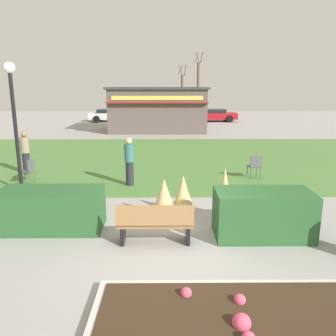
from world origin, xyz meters
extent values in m
plane|color=#999691|center=(0.00, 0.00, 0.00)|extent=(80.00, 80.00, 0.00)
cube|color=#4C7A38|center=(0.00, 9.33, 0.00)|extent=(36.00, 12.00, 0.01)
cube|color=beige|center=(0.76, -2.65, 0.07)|extent=(4.35, 2.03, 0.14)
cube|color=#382819|center=(0.76, -2.65, 0.14)|extent=(4.11, 1.79, 0.04)
sphere|color=#E54C6B|center=(0.80, -2.81, 0.19)|extent=(0.27, 0.27, 0.27)
sphere|color=#E54C6B|center=(0.05, -2.09, 0.19)|extent=(0.19, 0.19, 0.19)
sphere|color=#E54C6B|center=(0.88, -2.28, 0.19)|extent=(0.19, 0.19, 0.19)
cube|color=olive|center=(-0.51, 0.16, 0.45)|extent=(1.70, 0.49, 0.06)
cube|color=olive|center=(-0.51, -0.06, 0.73)|extent=(1.70, 0.14, 0.44)
cube|color=black|center=(-1.24, 0.16, 0.23)|extent=(0.08, 0.44, 0.45)
cube|color=black|center=(0.22, 0.17, 0.23)|extent=(0.08, 0.44, 0.45)
cube|color=olive|center=(-1.32, 0.16, 0.57)|extent=(0.06, 0.44, 0.06)
cube|color=olive|center=(0.30, 0.17, 0.57)|extent=(0.06, 0.44, 0.06)
cube|color=#28562B|center=(-3.08, 0.93, 0.50)|extent=(2.49, 1.10, 1.01)
cube|color=#28562B|center=(1.99, 0.48, 0.55)|extent=(2.22, 1.10, 1.10)
cone|color=tan|center=(-0.32, 1.64, 0.55)|extent=(0.74, 0.74, 1.09)
cone|color=tan|center=(1.27, 1.61, 0.70)|extent=(0.54, 0.54, 1.40)
cone|color=tan|center=(0.20, 1.91, 0.55)|extent=(0.69, 0.69, 1.10)
cone|color=tan|center=(-2.37, 1.73, 0.48)|extent=(0.79, 0.79, 0.95)
cylinder|color=black|center=(-5.09, 4.06, 0.10)|extent=(0.22, 0.22, 0.20)
cylinder|color=black|center=(-5.09, 4.06, 1.91)|extent=(0.12, 0.12, 3.82)
sphere|color=white|center=(-5.09, 4.06, 3.98)|extent=(0.36, 0.36, 0.36)
cube|color=#594C47|center=(-0.85, 19.53, 1.57)|extent=(7.10, 4.18, 3.14)
cube|color=#333338|center=(-0.85, 19.53, 3.22)|extent=(7.40, 4.48, 0.16)
cube|color=maroon|center=(-0.85, 17.26, 2.26)|extent=(7.20, 0.36, 0.08)
cube|color=#D8CC4C|center=(-0.85, 17.42, 2.57)|extent=(6.39, 0.04, 0.28)
cube|color=#4C5156|center=(3.10, 5.69, 0.45)|extent=(0.49, 0.49, 0.04)
cube|color=#4C5156|center=(3.12, 5.49, 0.67)|extent=(0.44, 0.09, 0.44)
cylinder|color=#4C5156|center=(3.26, 5.90, 0.23)|extent=(0.03, 0.03, 0.45)
cylinder|color=#4C5156|center=(2.89, 5.85, 0.23)|extent=(0.03, 0.03, 0.45)
cylinder|color=#4C5156|center=(3.31, 5.52, 0.23)|extent=(0.03, 0.03, 0.45)
cylinder|color=#4C5156|center=(2.93, 5.48, 0.23)|extent=(0.03, 0.03, 0.45)
cube|color=#4C5156|center=(-5.29, 5.03, 0.45)|extent=(0.50, 0.50, 0.04)
cube|color=#4C5156|center=(-5.09, 5.00, 0.67)|extent=(0.11, 0.44, 0.44)
cylinder|color=#4C5156|center=(-5.44, 5.25, 0.23)|extent=(0.03, 0.03, 0.45)
cylinder|color=#4C5156|center=(-5.50, 4.87, 0.23)|extent=(0.03, 0.03, 0.45)
cylinder|color=#4C5156|center=(-5.07, 5.19, 0.23)|extent=(0.03, 0.03, 0.45)
cylinder|color=#4C5156|center=(-5.13, 4.82, 0.23)|extent=(0.03, 0.03, 0.45)
cylinder|color=#23232D|center=(-5.83, 6.43, 0.42)|extent=(0.28, 0.28, 0.85)
cylinder|color=gray|center=(-5.83, 6.43, 1.16)|extent=(0.34, 0.34, 0.62)
sphere|color=#8C6647|center=(-5.83, 6.43, 1.58)|extent=(0.22, 0.22, 0.22)
cylinder|color=#23232D|center=(-1.54, 4.76, 0.42)|extent=(0.28, 0.28, 0.85)
cylinder|color=#336B66|center=(-1.54, 4.76, 1.16)|extent=(0.34, 0.34, 0.62)
sphere|color=beige|center=(-1.54, 4.76, 1.58)|extent=(0.22, 0.22, 0.22)
cube|color=silver|center=(-5.48, 26.56, 0.55)|extent=(4.23, 1.87, 0.60)
cube|color=black|center=(-5.63, 26.55, 0.98)|extent=(2.34, 1.63, 0.44)
cylinder|color=black|center=(-4.20, 27.50, 0.32)|extent=(0.64, 0.23, 0.64)
cylinder|color=black|center=(-4.17, 25.66, 0.32)|extent=(0.64, 0.23, 0.64)
cylinder|color=black|center=(-6.80, 27.45, 0.32)|extent=(0.64, 0.23, 0.64)
cylinder|color=black|center=(-6.77, 25.61, 0.32)|extent=(0.64, 0.23, 0.64)
cube|color=#2D6638|center=(-0.04, 26.56, 0.55)|extent=(4.25, 1.91, 0.60)
cube|color=black|center=(-0.19, 26.55, 0.98)|extent=(2.35, 1.65, 0.44)
cylinder|color=black|center=(1.23, 27.51, 0.32)|extent=(0.65, 0.24, 0.64)
cylinder|color=black|center=(1.28, 25.67, 0.32)|extent=(0.65, 0.24, 0.64)
cylinder|color=black|center=(-1.37, 27.44, 0.32)|extent=(0.65, 0.24, 0.64)
cylinder|color=black|center=(-1.32, 25.60, 0.32)|extent=(0.65, 0.24, 0.64)
cube|color=maroon|center=(4.48, 26.56, 0.55)|extent=(4.27, 1.96, 0.60)
cube|color=black|center=(4.33, 26.55, 0.98)|extent=(2.37, 1.67, 0.44)
cylinder|color=black|center=(5.75, 27.53, 0.32)|extent=(0.65, 0.24, 0.64)
cylinder|color=black|center=(5.82, 25.69, 0.32)|extent=(0.65, 0.24, 0.64)
cylinder|color=black|center=(3.15, 27.43, 0.32)|extent=(0.65, 0.24, 0.64)
cylinder|color=black|center=(3.22, 25.59, 0.32)|extent=(0.65, 0.24, 0.64)
cylinder|color=brown|center=(1.59, 31.92, 2.26)|extent=(0.28, 0.28, 4.52)
cylinder|color=brown|center=(1.92, 32.02, 5.02)|extent=(0.25, 0.58, 1.12)
cylinder|color=brown|center=(1.41, 32.22, 5.02)|extent=(0.54, 0.36, 1.12)
cylinder|color=brown|center=(1.42, 31.61, 5.02)|extent=(0.54, 0.35, 1.12)
cylinder|color=brown|center=(3.36, 32.09, 2.94)|extent=(0.28, 0.28, 5.87)
cylinder|color=brown|center=(3.70, 32.19, 6.37)|extent=(0.25, 0.58, 1.12)
cylinder|color=brown|center=(3.18, 32.39, 6.37)|extent=(0.54, 0.36, 1.12)
cylinder|color=brown|center=(3.19, 31.79, 6.37)|extent=(0.54, 0.35, 1.12)
camera|label=1|loc=(-0.28, -7.03, 3.47)|focal=36.84mm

